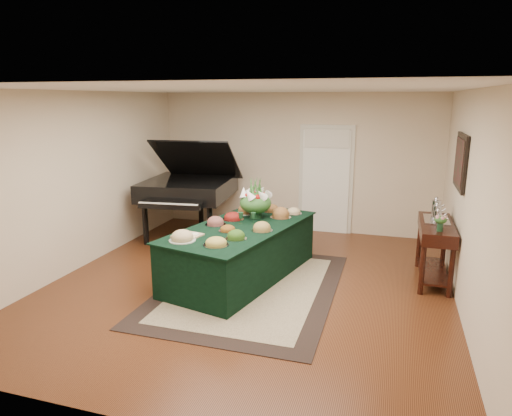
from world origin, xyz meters
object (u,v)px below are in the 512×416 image
(floral_centerpiece, at_px, (256,199))
(grand_piano, at_px, (189,187))
(buffet_table, at_px, (242,251))
(mahogany_sideboard, at_px, (436,236))

(floral_centerpiece, xyz_separation_m, grand_piano, (-1.68, 1.16, -0.13))
(buffet_table, relative_size, floral_centerpiece, 5.57)
(grand_piano, bearing_deg, floral_centerpiece, -34.74)
(mahogany_sideboard, bearing_deg, grand_piano, 167.08)
(floral_centerpiece, distance_m, grand_piano, 2.04)
(grand_piano, bearing_deg, mahogany_sideboard, -12.92)
(buffet_table, xyz_separation_m, grand_piano, (-1.62, 1.66, 0.56))
(floral_centerpiece, relative_size, grand_piano, 0.25)
(buffet_table, bearing_deg, grand_piano, 134.17)
(buffet_table, height_order, floral_centerpiece, floral_centerpiece)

